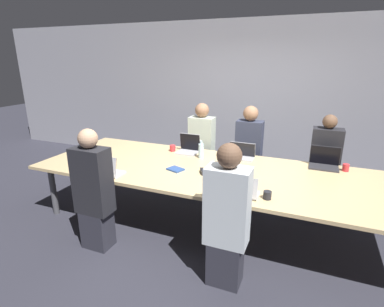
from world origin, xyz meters
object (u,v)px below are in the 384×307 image
Objects in this scene: cup_far_midleft at (173,148)px; stapler at (203,171)px; bottle_far_midleft at (201,151)px; laptop_near_left at (108,170)px; laptop_far_midleft at (189,147)px; cup_far_right at (346,168)px; person_far_right at (324,165)px; cup_near_midright at (267,195)px; laptop_near_midright at (242,190)px; person_far_midleft at (202,147)px; laptop_far_right at (324,161)px; person_near_midright at (227,219)px; person_near_left at (94,192)px; laptop_far_center at (242,154)px; person_far_center at (248,152)px.

cup_far_midleft reaches higher than stapler.
bottle_far_midleft is 0.83× the size of laptop_near_left.
laptop_far_midleft reaches higher than cup_far_right.
cup_near_midright is (-0.55, -1.55, 0.12)m from person_far_right.
cup_near_midright is (0.26, 0.03, -0.03)m from laptop_near_midright.
person_far_midleft is 5.60× the size of bottle_far_midleft.
person_far_midleft is at bearing 128.93° from cup_near_midright.
laptop_near_left is 2.04× the size of stapler.
cup_far_midleft is at bearing -178.31° from cup_far_right.
laptop_far_right is 2.77m from laptop_near_left.
cup_far_right reaches higher than cup_near_midright.
cup_far_right is at bearing -12.67° from person_far_midleft.
person_near_midright is (1.60, -0.36, -0.13)m from laptop_near_left.
person_far_right is at bearing 122.38° from cup_far_right.
person_near_left reaches higher than cup_near_midright.
laptop_near_left reaches higher than cup_far_right.
laptop_far_right is 1.50m from laptop_near_midright.
laptop_far_right is (2.14, 0.13, 0.03)m from cup_far_midleft.
cup_far_midleft is at bearing -175.79° from laptop_far_center.
person_near_midright reaches higher than cup_far_midleft.
cup_near_midright is at bearing -109.60° from person_far_right.
person_far_right is at bearing 8.73° from stapler.
person_near_midright reaches higher than laptop_near_midright.
laptop_near_left reaches higher than cup_near_midright.
bottle_far_midleft is 0.18× the size of person_far_center.
laptop_near_midright is at bearing -66.89° from stapler.
laptop_far_right is 2.91m from person_near_left.
bottle_far_midleft is at bearing -160.29° from person_far_right.
cup_far_midleft is at bearing -176.39° from laptop_far_right.
stapler is at bearing -36.60° from laptop_near_midright.
person_near_left is 2.46m from person_far_center.
laptop_far_right reaches higher than cup_near_midright.
laptop_near_left is (-0.54, -1.24, -0.01)m from laptop_far_midleft.
person_far_right is 1.17m from laptop_far_center.
laptop_far_center is at bearing -30.92° from person_far_midleft.
cup_near_midright is 0.55× the size of stapler.
laptop_far_center is (-1.34, 0.01, 0.02)m from cup_far_right.
bottle_far_midleft is (0.52, -0.14, 0.06)m from cup_far_midleft.
laptop_far_center is (1.35, 1.27, -0.01)m from laptop_near_left.
cup_far_right is 1.43m from person_far_center.
person_far_midleft is 2.15m from person_near_left.
cup_far_midleft is 1.56m from person_near_left.
bottle_far_midleft is 1.89m from cup_far_right.
laptop_near_midright is (1.64, 0.05, -0.00)m from laptop_near_left.
cup_far_midleft is 1.14× the size of cup_near_midright.
laptop_far_midleft reaches higher than laptop_far_center.
person_near_midright reaches higher than cup_far_right.
cup_far_right reaches higher than stapler.
person_near_left is 1.54m from person_near_midright.
person_near_left is 16.98× the size of cup_near_midright.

